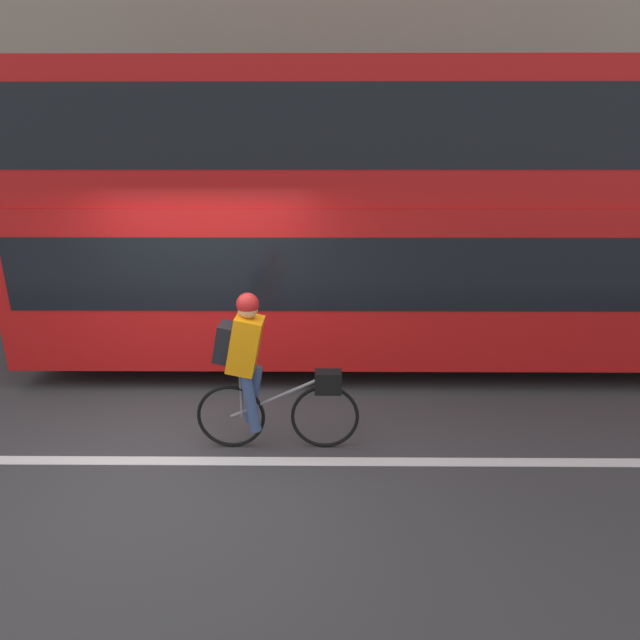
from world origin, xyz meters
name	(u,v)px	position (x,y,z in m)	size (l,w,h in m)	color
ground_plane	(181,457)	(0.00, 0.00, 0.00)	(80.00, 80.00, 0.00)	#38383A
road_center_line	(179,461)	(0.00, -0.07, 0.00)	(50.00, 0.14, 0.01)	silver
sidewalk_curb	(252,305)	(0.00, 5.14, 0.07)	(60.00, 2.08, 0.15)	gray
building_facade	(251,49)	(0.00, 6.33, 4.78)	(60.00, 0.30, 9.56)	gray
bus	(377,211)	(2.12, 2.66, 2.12)	(9.30, 2.44, 3.84)	black
cyclist_on_bike	(259,368)	(0.77, 0.20, 0.87)	(1.62, 0.32, 1.62)	black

